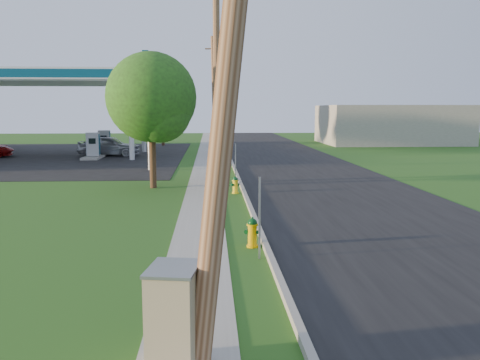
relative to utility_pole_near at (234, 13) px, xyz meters
name	(u,v)px	position (x,y,z in m)	size (l,w,h in m)	color
ground_plane	(269,336)	(0.60, 1.00, -4.80)	(140.00, 140.00, 0.00)	#29551C
road	(361,210)	(5.10, 11.00, -4.79)	(8.00, 120.00, 0.02)	black
curb	(251,209)	(1.10, 11.00, -4.73)	(0.15, 120.00, 0.15)	gray
sidewalk	(201,211)	(-0.65, 11.00, -4.79)	(1.50, 120.00, 0.03)	gray
forecourt	(14,156)	(-15.40, 33.00, -4.79)	(26.00, 28.00, 0.02)	black
utility_pole_near	(234,13)	(0.00, 0.00, 0.00)	(1.40, 0.32, 9.48)	brown
utility_pole_mid	(217,80)	(0.00, 18.00, 0.15)	(1.40, 0.32, 9.80)	brown
utility_pole_far	(214,94)	(0.00, 36.00, 0.00)	(1.40, 0.32, 9.50)	brown
sign_post_near	(260,218)	(0.85, 5.20, -3.80)	(0.05, 0.04, 2.00)	gray
sign_post_mid	(235,165)	(0.85, 17.00, -3.80)	(0.05, 0.04, 2.00)	gray
sign_post_far	(227,146)	(0.85, 29.20, -3.80)	(0.05, 0.04, 2.00)	gray
gas_canopy	(36,78)	(-13.40, 33.00, 1.09)	(18.18, 9.18, 6.40)	silver
fuel_pump_ne	(93,149)	(-8.90, 31.00, -4.08)	(1.20, 3.20, 1.90)	gray
fuel_pump_se	(105,145)	(-8.90, 35.00, -4.08)	(1.20, 3.20, 1.90)	gray
price_pylon	(148,77)	(-3.90, 23.50, 0.63)	(0.34, 2.04, 6.85)	gray
distant_building	(390,124)	(18.60, 46.00, -2.80)	(14.00, 10.00, 4.00)	gray
tree_verge	(153,101)	(-2.86, 16.58, -0.84)	(4.06, 4.06, 6.16)	#3A291B
tree_lot	(163,94)	(-4.92, 44.07, 0.25)	(5.18, 5.18, 7.85)	#3A291B
hydrant_near	(252,232)	(0.76, 6.26, -4.41)	(0.42, 0.37, 0.81)	#DBA202
hydrant_mid	(235,185)	(0.73, 14.86, -4.43)	(0.39, 0.35, 0.76)	yellow
hydrant_far	(225,153)	(0.75, 30.23, -4.39)	(0.43, 0.39, 0.84)	#FFBE05
utility_cabinet	(174,319)	(-0.83, -0.01, -4.06)	(0.79, 0.96, 1.48)	tan
car_silver	(109,146)	(-8.15, 33.02, -4.01)	(1.88, 4.66, 1.59)	#A1A3A8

